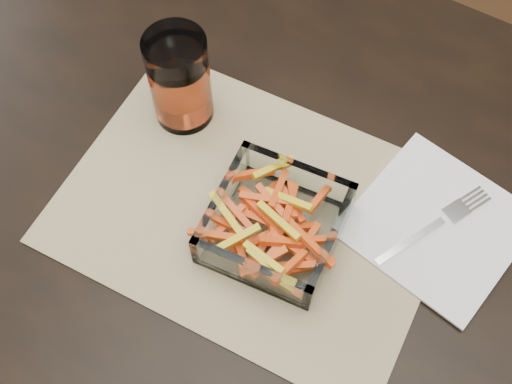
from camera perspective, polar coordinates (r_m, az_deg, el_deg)
dining_table at (r=0.85m, az=5.95°, el=-7.59°), size 1.60×0.90×0.75m
placemat at (r=0.78m, az=-0.41°, el=-1.50°), size 0.47×0.36×0.00m
glass_bowl at (r=0.75m, az=1.71°, el=-2.97°), size 0.16×0.16×0.06m
tumbler at (r=0.81m, az=-6.77°, el=9.69°), size 0.08×0.08×0.14m
napkin at (r=0.80m, az=15.82°, el=-2.77°), size 0.21×0.21×0.00m
fork at (r=0.80m, az=15.75°, el=-2.75°), size 0.09×0.16×0.00m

